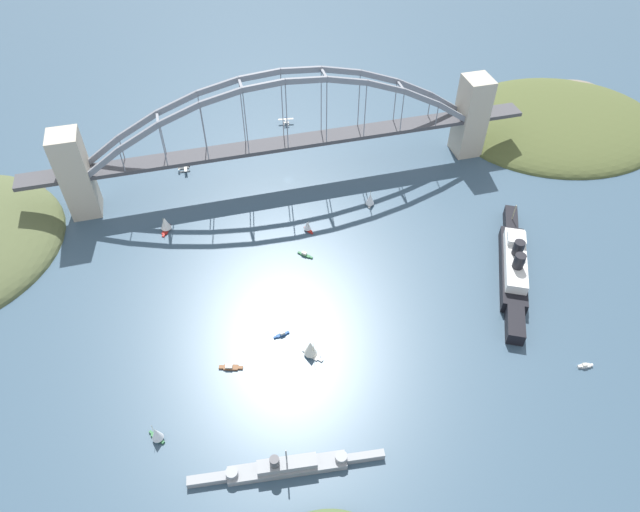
{
  "coord_description": "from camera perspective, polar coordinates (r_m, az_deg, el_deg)",
  "views": [
    {
      "loc": [
        53.35,
        282.17,
        216.96
      ],
      "look_at": [
        0.0,
        79.74,
        8.0
      ],
      "focal_mm": 31.67,
      "sensor_mm": 36.0,
      "label": 1
    }
  ],
  "objects": [
    {
      "name": "ground_plane",
      "position": [
        359.91,
        -3.27,
        7.79
      ],
      "size": [
        1400.0,
        1400.0,
        0.0
      ],
      "primitive_type": "plane",
      "color": "#385166"
    },
    {
      "name": "harbor_arch_bridge",
      "position": [
        343.59,
        -3.46,
        11.56
      ],
      "size": [
        305.78,
        17.81,
        71.11
      ],
      "color": "#BCB29E",
      "rests_on": "ground"
    },
    {
      "name": "headland_west_shore",
      "position": [
        447.25,
        22.82,
        12.32
      ],
      "size": [
        151.17,
        128.88,
        22.28
      ],
      "color": "#4C562D",
      "rests_on": "ground"
    },
    {
      "name": "ocean_liner",
      "position": [
        310.68,
        18.98,
        -0.93
      ],
      "size": [
        49.65,
        89.08,
        20.28
      ],
      "color": "black",
      "rests_on": "ground"
    },
    {
      "name": "naval_cruiser",
      "position": [
        235.96,
        -3.49,
        -20.5
      ],
      "size": [
        77.87,
        12.08,
        16.28
      ],
      "color": "gray",
      "rests_on": "ground"
    },
    {
      "name": "seaplane_taxiing_near_bridge",
      "position": [
        412.01,
        -3.46,
        13.45
      ],
      "size": [
        10.9,
        7.26,
        5.08
      ],
      "color": "#B7B7B2",
      "rests_on": "ground"
    },
    {
      "name": "seaplane_second_in_formation",
      "position": [
        375.44,
        -13.54,
        8.64
      ],
      "size": [
        7.61,
        11.7,
        4.81
      ],
      "color": "#B7B7B2",
      "rests_on": "ground"
    },
    {
      "name": "small_boat_0",
      "position": [
        287.26,
        25.21,
        -10.0
      ],
      "size": [
        7.15,
        2.37,
        2.2
      ],
      "color": "silver",
      "rests_on": "ground"
    },
    {
      "name": "small_boat_1",
      "position": [
        271.8,
        -3.87,
        -7.9
      ],
      "size": [
        8.0,
        2.65,
        2.15
      ],
      "color": "#234C8C",
      "rests_on": "ground"
    },
    {
      "name": "small_boat_2",
      "position": [
        337.84,
        5.09,
        5.75
      ],
      "size": [
        6.61,
        8.94,
        9.44
      ],
      "color": "silver",
      "rests_on": "ground"
    },
    {
      "name": "small_boat_3",
      "position": [
        320.11,
        -1.26,
        3.08
      ],
      "size": [
        5.3,
        7.03,
        7.26
      ],
      "color": "#B2231E",
      "rests_on": "ground"
    },
    {
      "name": "small_boat_4",
      "position": [
        261.32,
        -0.97,
        -9.29
      ],
      "size": [
        9.12,
        9.91,
        10.82
      ],
      "color": "silver",
      "rests_on": "ground"
    },
    {
      "name": "small_boat_5",
      "position": [
        306.9,
        -1.55,
        0.14
      ],
      "size": [
        7.32,
        7.27,
        2.19
      ],
      "color": "#2D6B3D",
      "rests_on": "ground"
    },
    {
      "name": "small_boat_6",
      "position": [
        248.62,
        -16.21,
        -16.87
      ],
      "size": [
        6.98,
        7.77,
        9.67
      ],
      "color": "#2D6B3D",
      "rests_on": "ground"
    },
    {
      "name": "small_boat_7",
      "position": [
        263.68,
        -9.06,
        -11.03
      ],
      "size": [
        10.91,
        4.69,
        1.94
      ],
      "color": "brown",
      "rests_on": "ground"
    },
    {
      "name": "small_boat_8",
      "position": [
        331.45,
        -15.37,
        3.19
      ],
      "size": [
        7.63,
        10.5,
        9.99
      ],
      "color": "#B2231E",
      "rests_on": "ground"
    }
  ]
}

